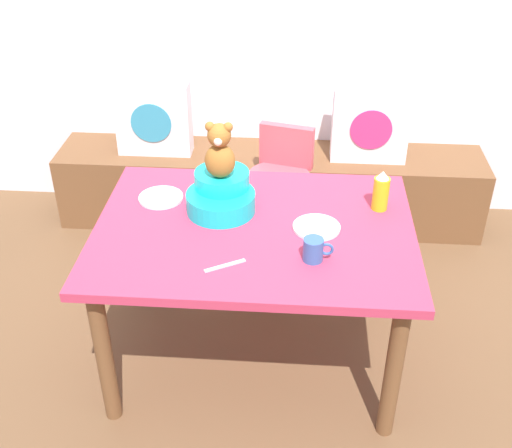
% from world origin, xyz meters
% --- Properties ---
extents(ground_plane, '(8.00, 8.00, 0.00)m').
position_xyz_m(ground_plane, '(0.00, 0.00, 0.00)').
color(ground_plane, brown).
extents(back_wall, '(4.40, 0.10, 2.60)m').
position_xyz_m(back_wall, '(0.00, 1.51, 1.30)').
color(back_wall, silver).
rests_on(back_wall, ground_plane).
extents(window_bench, '(2.60, 0.44, 0.46)m').
position_xyz_m(window_bench, '(0.00, 1.24, 0.23)').
color(window_bench, brown).
rests_on(window_bench, ground_plane).
extents(pillow_floral_left, '(0.44, 0.15, 0.44)m').
position_xyz_m(pillow_floral_left, '(-0.69, 1.22, 0.68)').
color(pillow_floral_left, silver).
rests_on(pillow_floral_left, window_bench).
extents(pillow_floral_right, '(0.44, 0.15, 0.44)m').
position_xyz_m(pillow_floral_right, '(0.58, 1.22, 0.68)').
color(pillow_floral_right, silver).
rests_on(pillow_floral_right, window_bench).
extents(dining_table, '(1.35, 0.99, 0.74)m').
position_xyz_m(dining_table, '(0.00, 0.00, 0.64)').
color(dining_table, '#B73351').
rests_on(dining_table, ground_plane).
extents(highchair, '(0.40, 0.50, 0.79)m').
position_xyz_m(highchair, '(0.08, 0.81, 0.52)').
color(highchair, '#D84C59').
rests_on(highchair, ground_plane).
extents(infant_seat_teal, '(0.30, 0.33, 0.16)m').
position_xyz_m(infant_seat_teal, '(-0.15, 0.14, 0.81)').
color(infant_seat_teal, '#14C1C0').
rests_on(infant_seat_teal, dining_table).
extents(teddy_bear, '(0.13, 0.12, 0.25)m').
position_xyz_m(teddy_bear, '(-0.15, 0.14, 1.02)').
color(teddy_bear, '#996227').
rests_on(teddy_bear, infant_seat_teal).
extents(ketchup_bottle, '(0.07, 0.07, 0.18)m').
position_xyz_m(ketchup_bottle, '(0.54, 0.19, 0.83)').
color(ketchup_bottle, gold).
rests_on(ketchup_bottle, dining_table).
extents(coffee_mug, '(0.12, 0.08, 0.09)m').
position_xyz_m(coffee_mug, '(0.25, -0.22, 0.79)').
color(coffee_mug, '#335999').
rests_on(coffee_mug, dining_table).
extents(dinner_plate_near, '(0.20, 0.20, 0.01)m').
position_xyz_m(dinner_plate_near, '(0.26, 0.01, 0.75)').
color(dinner_plate_near, white).
rests_on(dinner_plate_near, dining_table).
extents(dinner_plate_far, '(0.20, 0.20, 0.01)m').
position_xyz_m(dinner_plate_far, '(-0.44, 0.20, 0.75)').
color(dinner_plate_far, white).
rests_on(dinner_plate_far, dining_table).
extents(table_fork, '(0.16, 0.10, 0.01)m').
position_xyz_m(table_fork, '(-0.09, -0.28, 0.74)').
color(table_fork, silver).
rests_on(table_fork, dining_table).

